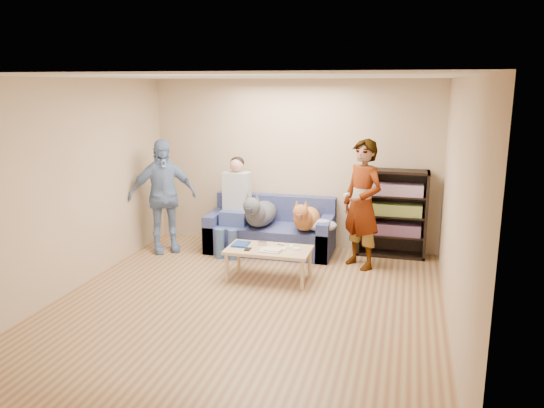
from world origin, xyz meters
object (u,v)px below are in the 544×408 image
(person_standing_right, at_px, (362,204))
(dog_gray, at_px, (260,213))
(sofa, at_px, (271,233))
(dog_tan, at_px, (306,218))
(coffee_table, at_px, (269,252))
(person_standing_left, at_px, (163,196))
(camera_silver, at_px, (262,243))
(person_seated, at_px, (235,202))
(notebook_blue, at_px, (241,244))
(bookshelf, at_px, (392,211))

(person_standing_right, relative_size, dog_gray, 1.44)
(sofa, distance_m, dog_tan, 0.71)
(coffee_table, bearing_deg, person_standing_left, 157.85)
(camera_silver, height_order, sofa, sofa)
(person_standing_right, distance_m, coffee_table, 1.47)
(sofa, height_order, person_seated, person_seated)
(person_standing_right, relative_size, person_seated, 1.22)
(notebook_blue, bearing_deg, person_standing_right, 26.19)
(notebook_blue, xyz_separation_m, coffee_table, (0.40, -0.05, -0.06))
(dog_gray, relative_size, coffee_table, 1.14)
(person_seated, height_order, dog_gray, person_seated)
(dog_gray, height_order, coffee_table, dog_gray)
(person_standing_left, relative_size, dog_gray, 1.38)
(bookshelf, bearing_deg, person_seated, -171.22)
(person_standing_right, height_order, person_standing_left, person_standing_right)
(sofa, height_order, coffee_table, sofa)
(notebook_blue, bearing_deg, person_standing_left, 154.18)
(dog_tan, xyz_separation_m, bookshelf, (1.22, 0.46, 0.07))
(sofa, relative_size, bookshelf, 1.46)
(dog_tan, height_order, coffee_table, dog_tan)
(bookshelf, bearing_deg, sofa, -172.60)
(person_standing_left, relative_size, coffee_table, 1.57)
(person_standing_right, xyz_separation_m, coffee_table, (-1.12, -0.80, -0.53))
(person_standing_left, height_order, sofa, person_standing_left)
(person_standing_right, relative_size, bookshelf, 1.38)
(person_seated, bearing_deg, coffee_table, -52.50)
(sofa, distance_m, bookshelf, 1.86)
(person_standing_right, xyz_separation_m, person_seated, (-1.94, 0.27, -0.13))
(dog_tan, relative_size, coffee_table, 1.04)
(person_standing_right, height_order, camera_silver, person_standing_right)
(notebook_blue, distance_m, dog_tan, 1.17)
(camera_silver, distance_m, dog_gray, 0.94)
(notebook_blue, distance_m, coffee_table, 0.41)
(person_standing_right, distance_m, dog_tan, 0.89)
(person_standing_right, height_order, dog_tan, person_standing_right)
(camera_silver, relative_size, person_seated, 0.07)
(person_standing_right, relative_size, dog_tan, 1.57)
(person_seated, bearing_deg, person_standing_left, -163.82)
(person_seated, xyz_separation_m, bookshelf, (2.33, 0.36, -0.09))
(camera_silver, bearing_deg, person_standing_right, 28.65)
(sofa, xyz_separation_m, dog_tan, (0.58, -0.22, 0.33))
(person_standing_right, xyz_separation_m, notebook_blue, (-1.52, -0.75, -0.47))
(notebook_blue, bearing_deg, bookshelf, 35.66)
(person_standing_right, distance_m, camera_silver, 1.49)
(person_standing_left, relative_size, bookshelf, 1.33)
(notebook_blue, relative_size, sofa, 0.14)
(sofa, relative_size, coffee_table, 1.73)
(dog_tan, bearing_deg, person_standing_left, -174.53)
(sofa, distance_m, person_seated, 0.74)
(person_standing_left, xyz_separation_m, person_seated, (1.05, 0.30, -0.09))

